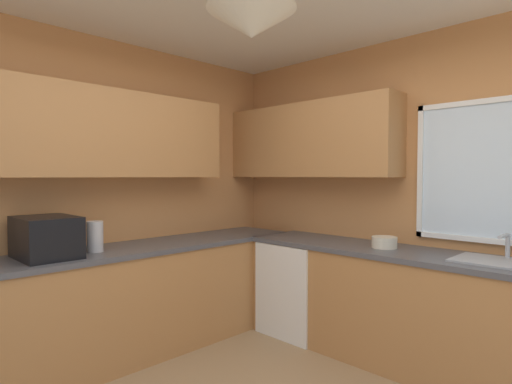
# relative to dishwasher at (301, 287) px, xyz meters

# --- Properties ---
(room_shell) EXTENTS (4.00, 3.99, 2.68)m
(room_shell) POSITION_rel_dishwasher_xyz_m (0.15, -1.01, 1.44)
(room_shell) COLOR #C6844C
(room_shell) RESTS_ON ground_plane
(counter_run_left) EXTENTS (0.65, 3.60, 0.89)m
(counter_run_left) POSITION_rel_dishwasher_xyz_m (-0.66, -1.60, 0.02)
(counter_run_left) COLOR #AD7542
(counter_run_left) RESTS_ON ground_plane
(counter_run_back) EXTENTS (3.09, 0.65, 0.89)m
(counter_run_back) POSITION_rel_dishwasher_xyz_m (1.18, 0.03, 0.02)
(counter_run_back) COLOR #AD7542
(counter_run_back) RESTS_ON ground_plane
(dishwasher) EXTENTS (0.60, 0.60, 0.84)m
(dishwasher) POSITION_rel_dishwasher_xyz_m (0.00, 0.00, 0.00)
(dishwasher) COLOR white
(dishwasher) RESTS_ON ground_plane
(microwave) EXTENTS (0.48, 0.36, 0.29)m
(microwave) POSITION_rel_dishwasher_xyz_m (-0.66, -2.01, 0.61)
(microwave) COLOR black
(microwave) RESTS_ON counter_run_left
(kettle) EXTENTS (0.12, 0.12, 0.23)m
(kettle) POSITION_rel_dishwasher_xyz_m (-0.64, -1.68, 0.58)
(kettle) COLOR #B7B7BC
(kettle) RESTS_ON counter_run_left
(sink_assembly) EXTENTS (0.56, 0.40, 0.19)m
(sink_assembly) POSITION_rel_dishwasher_xyz_m (1.65, 0.04, 0.48)
(sink_assembly) COLOR #9EA0A5
(sink_assembly) RESTS_ON counter_run_back
(bowl) EXTENTS (0.20, 0.20, 0.09)m
(bowl) POSITION_rel_dishwasher_xyz_m (0.83, 0.03, 0.51)
(bowl) COLOR beige
(bowl) RESTS_ON counter_run_back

